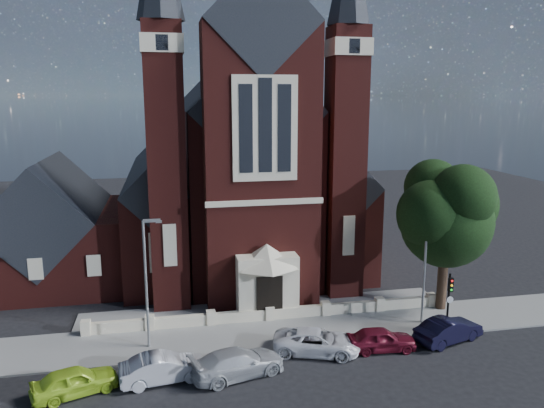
{
  "coord_description": "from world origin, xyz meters",
  "views": [
    {
      "loc": [
        -6.55,
        -26.87,
        15.15
      ],
      "look_at": [
        1.28,
        12.0,
        7.03
      ],
      "focal_mm": 35.0,
      "sensor_mm": 36.0,
      "label": 1
    }
  ],
  "objects_px": {
    "car_silver_b": "(238,363)",
    "car_dark_red": "(381,339)",
    "church": "(236,170)",
    "parish_hall": "(52,234)",
    "street_tree": "(450,216)",
    "traffic_signal": "(449,295)",
    "car_silver_a": "(164,368)",
    "car_lime_van": "(75,381)",
    "car_white_suv": "(317,342)",
    "car_navy": "(448,330)",
    "street_lamp_right": "(426,259)",
    "street_lamp_left": "(147,277)"
  },
  "relations": [
    {
      "from": "church",
      "to": "car_white_suv",
      "type": "relative_size",
      "value": 6.72
    },
    {
      "from": "car_white_suv",
      "to": "car_dark_red",
      "type": "height_order",
      "value": "car_white_suv"
    },
    {
      "from": "traffic_signal",
      "to": "car_dark_red",
      "type": "relative_size",
      "value": 0.95
    },
    {
      "from": "car_silver_b",
      "to": "car_dark_red",
      "type": "xyz_separation_m",
      "value": [
        8.91,
        1.25,
        -0.05
      ]
    },
    {
      "from": "parish_hall",
      "to": "car_silver_a",
      "type": "relative_size",
      "value": 2.61
    },
    {
      "from": "parish_hall",
      "to": "car_lime_van",
      "type": "xyz_separation_m",
      "value": [
        4.4,
        -18.47,
        -3.27
      ]
    },
    {
      "from": "traffic_signal",
      "to": "street_lamp_left",
      "type": "bearing_deg",
      "value": 175.24
    },
    {
      "from": "street_tree",
      "to": "street_lamp_right",
      "type": "bearing_deg",
      "value": -145.74
    },
    {
      "from": "car_lime_van",
      "to": "car_silver_b",
      "type": "distance_m",
      "value": 8.47
    },
    {
      "from": "street_tree",
      "to": "street_lamp_right",
      "type": "height_order",
      "value": "street_tree"
    },
    {
      "from": "parish_hall",
      "to": "street_lamp_left",
      "type": "bearing_deg",
      "value": -59.98
    },
    {
      "from": "parish_hall",
      "to": "street_tree",
      "type": "height_order",
      "value": "street_tree"
    },
    {
      "from": "parish_hall",
      "to": "car_silver_b",
      "type": "xyz_separation_m",
      "value": [
        12.87,
        -18.3,
        -3.24
      ]
    },
    {
      "from": "car_lime_van",
      "to": "car_navy",
      "type": "bearing_deg",
      "value": -105.51
    },
    {
      "from": "street_tree",
      "to": "traffic_signal",
      "type": "bearing_deg",
      "value": -115.95
    },
    {
      "from": "church",
      "to": "car_dark_red",
      "type": "height_order",
      "value": "church"
    },
    {
      "from": "car_dark_red",
      "to": "car_silver_a",
      "type": "bearing_deg",
      "value": 99.05
    },
    {
      "from": "traffic_signal",
      "to": "car_navy",
      "type": "xyz_separation_m",
      "value": [
        -0.61,
        -1.21,
        -1.82
      ]
    },
    {
      "from": "church",
      "to": "parish_hall",
      "type": "xyz_separation_m",
      "value": [
        -16.0,
        -4.94,
        -4.17
      ]
    },
    {
      "from": "church",
      "to": "street_lamp_left",
      "type": "distance_m",
      "value": 20.84
    },
    {
      "from": "parish_hall",
      "to": "car_white_suv",
      "type": "xyz_separation_m",
      "value": [
        17.88,
        -16.61,
        -3.29
      ]
    },
    {
      "from": "parish_hall",
      "to": "car_navy",
      "type": "bearing_deg",
      "value": -32.45
    },
    {
      "from": "car_silver_a",
      "to": "traffic_signal",
      "type": "bearing_deg",
      "value": -90.96
    },
    {
      "from": "church",
      "to": "traffic_signal",
      "type": "distance_m",
      "value": 23.94
    },
    {
      "from": "street_lamp_right",
      "to": "traffic_signal",
      "type": "height_order",
      "value": "street_lamp_right"
    },
    {
      "from": "car_white_suv",
      "to": "car_dark_red",
      "type": "bearing_deg",
      "value": -77.97
    },
    {
      "from": "traffic_signal",
      "to": "car_lime_van",
      "type": "distance_m",
      "value": 22.86
    },
    {
      "from": "parish_hall",
      "to": "car_white_suv",
      "type": "height_order",
      "value": "parish_hall"
    },
    {
      "from": "car_white_suv",
      "to": "car_navy",
      "type": "relative_size",
      "value": 1.12
    },
    {
      "from": "church",
      "to": "parish_hall",
      "type": "bearing_deg",
      "value": -162.84
    },
    {
      "from": "street_lamp_left",
      "to": "car_navy",
      "type": "relative_size",
      "value": 1.74
    },
    {
      "from": "street_lamp_left",
      "to": "car_white_suv",
      "type": "bearing_deg",
      "value": -14.95
    },
    {
      "from": "street_lamp_left",
      "to": "car_silver_a",
      "type": "xyz_separation_m",
      "value": [
        0.79,
        -4.07,
        -3.83
      ]
    },
    {
      "from": "car_silver_b",
      "to": "street_lamp_left",
      "type": "bearing_deg",
      "value": 32.14
    },
    {
      "from": "parish_hall",
      "to": "street_lamp_right",
      "type": "distance_m",
      "value": 29.62
    },
    {
      "from": "car_white_suv",
      "to": "car_dark_red",
      "type": "distance_m",
      "value": 3.93
    },
    {
      "from": "church",
      "to": "car_navy",
      "type": "height_order",
      "value": "church"
    },
    {
      "from": "car_white_suv",
      "to": "car_dark_red",
      "type": "xyz_separation_m",
      "value": [
        3.9,
        -0.43,
        -0.01
      ]
    },
    {
      "from": "street_lamp_left",
      "to": "car_silver_b",
      "type": "bearing_deg",
      "value": -41.92
    },
    {
      "from": "traffic_signal",
      "to": "car_lime_van",
      "type": "xyz_separation_m",
      "value": [
        -22.6,
        -2.9,
        -1.84
      ]
    },
    {
      "from": "street_tree",
      "to": "car_lime_van",
      "type": "xyz_separation_m",
      "value": [
        -24.2,
        -6.18,
        -6.22
      ]
    },
    {
      "from": "street_lamp_right",
      "to": "car_navy",
      "type": "height_order",
      "value": "street_lamp_right"
    },
    {
      "from": "street_lamp_left",
      "to": "street_lamp_right",
      "type": "distance_m",
      "value": 18.0
    },
    {
      "from": "church",
      "to": "car_silver_b",
      "type": "height_order",
      "value": "church"
    },
    {
      "from": "car_silver_a",
      "to": "street_lamp_right",
      "type": "bearing_deg",
      "value": -85.49
    },
    {
      "from": "car_silver_a",
      "to": "car_dark_red",
      "type": "xyz_separation_m",
      "value": [
        12.9,
        1.03,
        -0.05
      ]
    },
    {
      "from": "car_silver_a",
      "to": "car_silver_b",
      "type": "bearing_deg",
      "value": -102.05
    },
    {
      "from": "street_lamp_right",
      "to": "car_dark_red",
      "type": "height_order",
      "value": "street_lamp_right"
    },
    {
      "from": "car_silver_b",
      "to": "car_white_suv",
      "type": "distance_m",
      "value": 5.28
    },
    {
      "from": "street_lamp_left",
      "to": "car_silver_a",
      "type": "distance_m",
      "value": 5.64
    }
  ]
}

